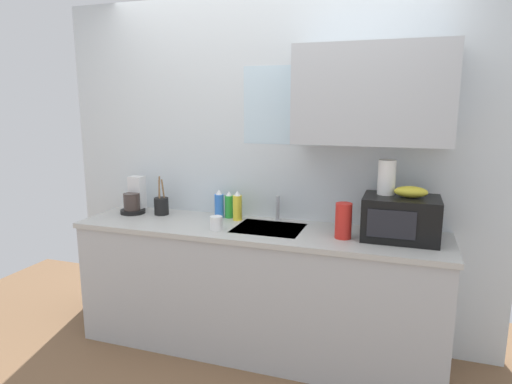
% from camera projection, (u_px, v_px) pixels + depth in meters
% --- Properties ---
extents(kitchen_wall_assembly, '(3.32, 0.42, 2.50)m').
position_uv_depth(kitchen_wall_assembly, '(288.00, 158.00, 3.19)').
color(kitchen_wall_assembly, silver).
rests_on(kitchen_wall_assembly, ground).
extents(counter_unit, '(2.55, 0.63, 0.90)m').
position_uv_depth(counter_unit, '(256.00, 288.00, 3.12)').
color(counter_unit, '#B2B7BC').
rests_on(counter_unit, ground).
extents(sink_faucet, '(0.03, 0.03, 0.18)m').
position_uv_depth(sink_faucet, '(278.00, 208.00, 3.21)').
color(sink_faucet, '#B2B5BA').
rests_on(sink_faucet, counter_unit).
extents(microwave, '(0.46, 0.35, 0.27)m').
position_uv_depth(microwave, '(401.00, 218.00, 2.76)').
color(microwave, black).
rests_on(microwave, counter_unit).
extents(banana_bunch, '(0.20, 0.11, 0.07)m').
position_uv_depth(banana_bunch, '(411.00, 192.00, 2.71)').
color(banana_bunch, gold).
rests_on(banana_bunch, microwave).
extents(paper_towel_roll, '(0.11, 0.11, 0.22)m').
position_uv_depth(paper_towel_roll, '(387.00, 177.00, 2.79)').
color(paper_towel_roll, white).
rests_on(paper_towel_roll, microwave).
extents(coffee_maker, '(0.19, 0.21, 0.28)m').
position_uv_depth(coffee_maker, '(135.00, 199.00, 3.44)').
color(coffee_maker, black).
rests_on(coffee_maker, counter_unit).
extents(dish_soap_bottle_yellow, '(0.07, 0.07, 0.22)m').
position_uv_depth(dish_soap_bottle_yellow, '(237.00, 206.00, 3.22)').
color(dish_soap_bottle_yellow, yellow).
rests_on(dish_soap_bottle_yellow, counter_unit).
extents(dish_soap_bottle_green, '(0.06, 0.06, 0.20)m').
position_uv_depth(dish_soap_bottle_green, '(229.00, 205.00, 3.29)').
color(dish_soap_bottle_green, green).
rests_on(dish_soap_bottle_green, counter_unit).
extents(dish_soap_bottle_blue, '(0.07, 0.07, 0.21)m').
position_uv_depth(dish_soap_bottle_blue, '(219.00, 205.00, 3.29)').
color(dish_soap_bottle_blue, blue).
rests_on(dish_soap_bottle_blue, counter_unit).
extents(cereal_canister, '(0.10, 0.10, 0.23)m').
position_uv_depth(cereal_canister, '(343.00, 221.00, 2.78)').
color(cereal_canister, red).
rests_on(cereal_canister, counter_unit).
extents(mug_white, '(0.08, 0.08, 0.09)m').
position_uv_depth(mug_white, '(216.00, 223.00, 2.97)').
color(mug_white, white).
rests_on(mug_white, counter_unit).
extents(utensil_crock, '(0.11, 0.11, 0.30)m').
position_uv_depth(utensil_crock, '(161.00, 205.00, 3.39)').
color(utensil_crock, black).
rests_on(utensil_crock, counter_unit).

